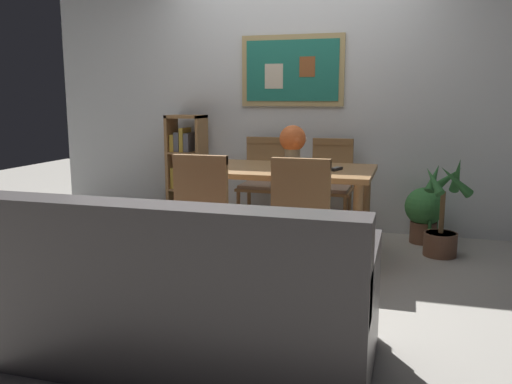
% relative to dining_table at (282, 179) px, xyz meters
% --- Properties ---
extents(ground_plane, '(12.00, 12.00, 0.00)m').
position_rel_dining_table_xyz_m(ground_plane, '(-0.10, -0.36, -0.63)').
color(ground_plane, '#B7B2A8').
extents(wall_back_with_painting, '(5.20, 0.14, 2.60)m').
position_rel_dining_table_xyz_m(wall_back_with_painting, '(-0.10, 1.04, 0.67)').
color(wall_back_with_painting, silver).
rests_on(wall_back_with_painting, ground_plane).
extents(dining_table, '(1.45, 0.91, 0.73)m').
position_rel_dining_table_xyz_m(dining_table, '(0.00, 0.00, 0.00)').
color(dining_table, '#9E7042').
rests_on(dining_table, ground_plane).
extents(dining_chair_far_left, '(0.40, 0.41, 0.91)m').
position_rel_dining_table_xyz_m(dining_chair_far_left, '(-0.37, 0.74, -0.10)').
color(dining_chair_far_left, '#9E7042').
rests_on(dining_chair_far_left, ground_plane).
extents(dining_chair_near_right, '(0.40, 0.41, 0.91)m').
position_rel_dining_table_xyz_m(dining_chair_near_right, '(0.33, -0.78, -0.10)').
color(dining_chair_near_right, '#9E7042').
rests_on(dining_chair_near_right, ground_plane).
extents(dining_chair_near_left, '(0.40, 0.41, 0.91)m').
position_rel_dining_table_xyz_m(dining_chair_near_left, '(-0.35, -0.77, -0.10)').
color(dining_chair_near_left, '#9E7042').
rests_on(dining_chair_near_left, ground_plane).
extents(dining_chair_far_right, '(0.40, 0.41, 0.91)m').
position_rel_dining_table_xyz_m(dining_chair_far_right, '(0.29, 0.75, -0.10)').
color(dining_chair_far_right, '#9E7042').
rests_on(dining_chair_far_right, ground_plane).
extents(leather_couch, '(1.80, 0.84, 0.84)m').
position_rel_dining_table_xyz_m(leather_couch, '(-0.03, -1.89, -0.32)').
color(leather_couch, '#514C4C').
rests_on(leather_couch, ground_plane).
extents(bookshelf, '(0.36, 0.28, 1.12)m').
position_rel_dining_table_xyz_m(bookshelf, '(-1.18, 0.79, -0.12)').
color(bookshelf, '#9E7042').
rests_on(bookshelf, ground_plane).
extents(potted_ivy, '(0.34, 0.34, 0.55)m').
position_rel_dining_table_xyz_m(potted_ivy, '(1.13, 0.72, -0.36)').
color(potted_ivy, brown).
rests_on(potted_ivy, ground_plane).
extents(potted_palm, '(0.42, 0.44, 0.83)m').
position_rel_dining_table_xyz_m(potted_palm, '(1.27, 0.34, -0.32)').
color(potted_palm, brown).
rests_on(potted_palm, ground_plane).
extents(flower_vase, '(0.22, 0.22, 0.34)m').
position_rel_dining_table_xyz_m(flower_vase, '(0.08, 0.02, 0.30)').
color(flower_vase, tan).
rests_on(flower_vase, dining_table).
extents(tv_remote, '(0.09, 0.16, 0.02)m').
position_rel_dining_table_xyz_m(tv_remote, '(0.44, -0.03, 0.11)').
color(tv_remote, black).
rests_on(tv_remote, dining_table).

